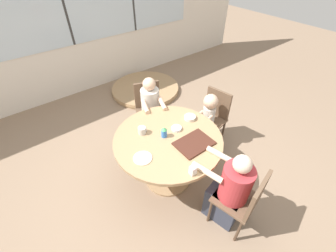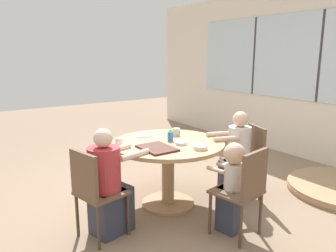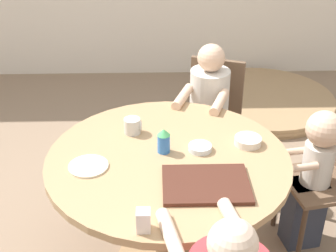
% 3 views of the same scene
% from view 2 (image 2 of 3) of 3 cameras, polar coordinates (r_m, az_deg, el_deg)
% --- Properties ---
extents(ground_plane, '(16.00, 16.00, 0.00)m').
position_cam_2_polar(ground_plane, '(3.90, 0.00, -13.43)').
color(ground_plane, '#8C725B').
extents(wall_back_with_windows, '(8.40, 0.08, 2.80)m').
position_cam_2_polar(wall_back_with_windows, '(5.64, 25.02, 8.47)').
color(wall_back_with_windows, silver).
rests_on(wall_back_with_windows, ground_plane).
extents(dining_table, '(1.25, 1.25, 0.75)m').
position_cam_2_polar(dining_table, '(3.68, 0.00, -5.28)').
color(dining_table, tan).
rests_on(dining_table, ground_plane).
extents(chair_for_woman_green_shirt, '(0.48, 0.48, 0.87)m').
position_cam_2_polar(chair_for_woman_green_shirt, '(3.09, -12.91, -10.36)').
color(chair_for_woman_green_shirt, brown).
rests_on(chair_for_woman_green_shirt, ground_plane).
extents(chair_for_man_blue_shirt, '(0.51, 0.51, 0.87)m').
position_cam_2_polar(chair_for_man_blue_shirt, '(4.05, 13.90, -4.91)').
color(chair_for_man_blue_shirt, brown).
rests_on(chair_for_man_blue_shirt, ground_plane).
extents(chair_for_toddler, '(0.47, 0.47, 0.87)m').
position_cam_2_polar(chair_for_toddler, '(3.12, 13.31, -10.15)').
color(chair_for_toddler, brown).
rests_on(chair_for_toddler, ground_plane).
extents(person_woman_green_shirt, '(0.42, 0.60, 1.04)m').
position_cam_2_polar(person_woman_green_shirt, '(3.20, -10.34, -10.47)').
color(person_woman_green_shirt, '#333847').
rests_on(person_woman_green_shirt, ground_plane).
extents(person_man_blue_shirt, '(0.41, 0.54, 1.05)m').
position_cam_2_polar(person_man_blue_shirt, '(3.99, 11.79, -5.63)').
color(person_man_blue_shirt, '#333847').
rests_on(person_man_blue_shirt, ground_plane).
extents(person_toddler, '(0.36, 0.24, 0.90)m').
position_cam_2_polar(person_toddler, '(3.21, 10.94, -10.30)').
color(person_toddler, '#333847').
rests_on(person_toddler, ground_plane).
extents(food_tray_dark, '(0.40, 0.30, 0.02)m').
position_cam_2_polar(food_tray_dark, '(3.36, -1.93, -3.87)').
color(food_tray_dark, '#472319').
rests_on(food_tray_dark, dining_table).
extents(coffee_mug, '(0.10, 0.09, 0.09)m').
position_cam_2_polar(coffee_mug, '(3.91, 1.43, -1.03)').
color(coffee_mug, beige).
rests_on(coffee_mug, dining_table).
extents(sippy_cup, '(0.07, 0.07, 0.14)m').
position_cam_2_polar(sippy_cup, '(3.66, 0.42, -1.55)').
color(sippy_cup, blue).
rests_on(sippy_cup, dining_table).
extents(milk_carton_small, '(0.06, 0.06, 0.10)m').
position_cam_2_polar(milk_carton_small, '(3.46, -8.52, -2.87)').
color(milk_carton_small, silver).
rests_on(milk_carton_small, dining_table).
extents(bowl_white_shallow, '(0.14, 0.14, 0.04)m').
position_cam_2_polar(bowl_white_shallow, '(3.36, 5.65, -3.73)').
color(bowl_white_shallow, silver).
rests_on(bowl_white_shallow, dining_table).
extents(bowl_cereal, '(0.12, 0.12, 0.03)m').
position_cam_2_polar(bowl_cereal, '(3.53, 2.30, -3.00)').
color(bowl_cereal, silver).
rests_on(bowl_cereal, dining_table).
extents(plate_tortillas, '(0.20, 0.20, 0.01)m').
position_cam_2_polar(plate_tortillas, '(3.92, -4.27, -1.62)').
color(plate_tortillas, beige).
rests_on(plate_tortillas, dining_table).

